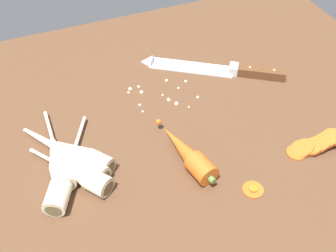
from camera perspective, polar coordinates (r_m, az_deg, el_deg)
The scene contains 11 objects.
ground_plane at distance 86.82cm, azimuth -0.50°, elevation -0.77°, with size 120.00×90.00×4.00cm, color brown.
chefs_knife at distance 99.69cm, azimuth 5.71°, elevation 8.05°, with size 30.80×21.98×4.18cm.
whole_carrot at distance 77.23cm, azimuth 2.78°, elevation -3.86°, with size 6.90×18.49×4.20cm.
parsnip_front at distance 78.99cm, azimuth -12.12°, elevation -3.83°, with size 14.82×18.39×4.00cm.
parsnip_mid_left at distance 78.04cm, azimuth -12.50°, elevation -4.70°, with size 12.91×19.08×4.00cm.
parsnip_mid_right at distance 76.37cm, azimuth -14.14°, elevation -6.58°, with size 12.53×21.99×4.00cm.
parsnip_back at distance 79.22cm, azimuth -15.03°, elevation -4.37°, with size 4.02×21.57×4.00cm.
parsnip_outer at distance 75.83cm, azimuth -11.97°, elevation -6.53°, with size 13.00×16.49×4.00cm.
carrot_slice_stack at distance 84.72cm, azimuth 19.55°, elevation -2.50°, with size 11.37×4.56×3.63cm.
carrot_slice_stray_near at distance 75.73cm, azimuth 11.72°, elevation -8.57°, with size 3.79×3.79×0.70cm.
mince_crumbs at distance 92.44cm, azimuth -1.25°, elevation 4.64°, with size 14.42×11.27×0.89cm.
Camera 1 is at (-22.17, -56.45, 60.13)cm, focal length 43.95 mm.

